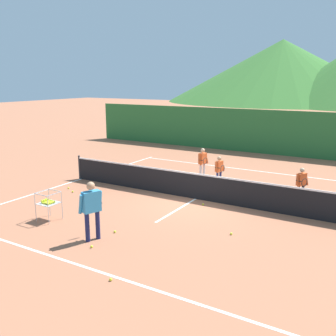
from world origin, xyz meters
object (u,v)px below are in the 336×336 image
instructor (92,205)px  tennis_ball_3 (115,232)px  tennis_ball_4 (111,279)px  ball_cart (48,202)px  student_0 (203,160)px  student_1 (219,168)px  tennis_ball_1 (92,247)px  tennis_ball_6 (68,188)px  tennis_ball_2 (231,234)px  student_2 (302,182)px  tennis_ball_0 (73,192)px  tennis_ball_5 (203,204)px  tennis_net (196,186)px

instructor → tennis_ball_3: instructor is taller
tennis_ball_4 → ball_cart: bearing=154.4°
student_0 → student_1: student_0 is taller
instructor → tennis_ball_3: (0.20, 0.69, -0.95)m
tennis_ball_1 → tennis_ball_4: bearing=-35.3°
instructor → tennis_ball_6: instructor is taller
student_1 → tennis_ball_3: 6.15m
tennis_ball_2 → tennis_ball_3: 3.31m
tennis_ball_3 → ball_cart: bearing=-174.5°
instructor → student_0: instructor is taller
student_1 → student_2: 3.38m
tennis_ball_4 → tennis_ball_6: (-6.01, 4.75, 0.00)m
tennis_ball_1 → ball_cart: bearing=161.0°
tennis_ball_2 → tennis_ball_3: (-2.92, -1.56, 0.00)m
instructor → tennis_ball_0: size_ratio=24.23×
student_1 → tennis_ball_5: (0.51, -2.59, -0.71)m
instructor → tennis_ball_6: bearing=142.1°
tennis_net → student_1: 2.09m
ball_cart → tennis_ball_5: ball_cart is taller
tennis_ball_1 → tennis_ball_4: same height
tennis_net → tennis_ball_0: tennis_net is taller
tennis_net → instructor: size_ratio=6.97×
tennis_ball_4 → tennis_ball_0: bearing=141.0°
ball_cart → instructor: bearing=-11.7°
tennis_ball_3 → student_1: bearing=84.3°
ball_cart → tennis_ball_1: (2.51, -0.87, -0.55)m
tennis_ball_2 → tennis_ball_3: size_ratio=1.00×
tennis_ball_2 → tennis_ball_3: bearing=-152.0°
ball_cart → tennis_ball_6: bearing=125.4°
instructor → tennis_ball_0: instructor is taller
tennis_ball_1 → tennis_net: bearing=84.7°
student_0 → ball_cart: student_0 is taller
instructor → tennis_ball_4: 2.50m
student_1 → tennis_ball_1: bearing=-94.0°
instructor → student_2: instructor is taller
tennis_ball_6 → tennis_ball_1: bearing=-39.2°
instructor → student_2: bearing=56.5°
tennis_net → instructor: bearing=-99.4°
tennis_net → tennis_ball_1: (-0.47, -5.10, -0.47)m
student_2 → ball_cart: 8.63m
tennis_net → ball_cart: tennis_net is taller
instructor → ball_cart: (-2.20, 0.46, -0.40)m
tennis_ball_6 → tennis_ball_2: bearing=-8.1°
tennis_ball_0 → tennis_ball_3: (3.92, -2.32, 0.00)m
student_0 → tennis_ball_4: 9.24m
tennis_ball_4 → tennis_ball_5: 5.66m
tennis_net → tennis_ball_4: (1.01, -6.16, -0.47)m
student_2 → tennis_ball_6: bearing=-160.2°
instructor → tennis_ball_3: 1.19m
student_1 → tennis_ball_1: size_ratio=18.20×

